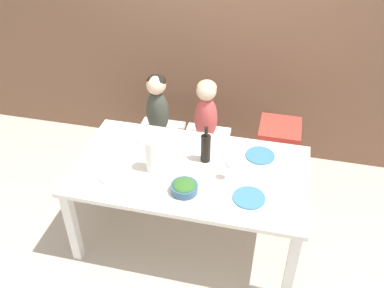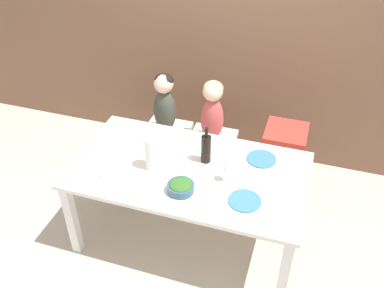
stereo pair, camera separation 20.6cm
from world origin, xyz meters
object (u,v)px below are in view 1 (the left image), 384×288
dinner_plate_front_right (249,198)px  person_child_left (157,102)px  person_child_center (206,109)px  wine_glass_near (229,165)px  paper_towel_roll (153,155)px  salad_bowl_large (184,187)px  chair_right_highchair (279,139)px  dinner_plate_front_left (114,175)px  chair_far_left (159,137)px  wine_bottle (206,148)px  chair_far_center (205,144)px  dinner_plate_back_left (149,137)px  dinner_plate_back_right (260,155)px

dinner_plate_front_right → person_child_left: bearing=134.2°
person_child_center → wine_glass_near: 0.89m
paper_towel_roll → salad_bowl_large: size_ratio=1.38×
chair_right_highchair → person_child_left: (-1.12, 0.00, 0.23)m
chair_right_highchair → wine_glass_near: size_ratio=4.03×
salad_bowl_large → dinner_plate_front_left: (-0.55, 0.05, -0.03)m
wine_glass_near → chair_far_left: bearing=134.1°
chair_far_left → person_child_left: 0.39m
wine_bottle → paper_towel_roll: 0.41m
wine_bottle → salad_bowl_large: wine_bottle is taller
chair_far_center → wine_glass_near: size_ratio=2.68×
chair_right_highchair → dinner_plate_front_right: dinner_plate_front_right is taller
wine_bottle → dinner_plate_front_right: (0.38, -0.35, -0.12)m
person_child_center → wine_glass_near: person_child_center is taller
chair_right_highchair → dinner_plate_front_right: 1.02m
wine_bottle → salad_bowl_large: bearing=-101.0°
chair_far_center → dinner_plate_back_left: 0.69m
dinner_plate_front_left → dinner_plate_back_right: (1.03, 0.48, 0.00)m
wine_bottle → dinner_plate_front_left: 0.71m
salad_bowl_large → dinner_plate_back_left: (-0.45, 0.57, -0.03)m
person_child_center → paper_towel_roll: person_child_center is taller
dinner_plate_back_right → person_child_center: bearing=137.1°
person_child_left → dinner_plate_front_right: 1.39m
dinner_plate_front_left → dinner_plate_back_right: bearing=25.1°
dinner_plate_front_right → wine_bottle: bearing=137.8°
chair_right_highchair → dinner_plate_back_left: (-1.06, -0.46, 0.18)m
person_child_center → dinner_plate_back_right: 0.73m
wine_glass_near → dinner_plate_front_right: wine_glass_near is taller
chair_right_highchair → dinner_plate_front_right: (-0.16, -0.99, 0.18)m
chair_far_center → person_child_center: size_ratio=0.80×
chair_right_highchair → paper_towel_roll: (-0.90, -0.84, 0.30)m
wine_glass_near → dinner_plate_back_left: bearing=153.5°
chair_far_center → paper_towel_roll: 0.99m
paper_towel_roll → salad_bowl_large: (0.29, -0.19, -0.09)m
wine_glass_near → salad_bowl_large: wine_glass_near is taller
dinner_plate_back_right → dinner_plate_front_left: bearing=-154.9°
salad_bowl_large → chair_far_center: bearing=93.1°
dinner_plate_front_left → dinner_plate_back_left: bearing=79.2°
paper_towel_roll → dinner_plate_back_right: 0.85m
wine_glass_near → paper_towel_roll: bearing=-177.7°
person_child_left → dinner_plate_front_left: bearing=-92.0°
wine_glass_near → dinner_plate_back_right: 0.40m
chair_far_center → salad_bowl_large: salad_bowl_large is taller
dinner_plate_front_right → chair_far_left: bearing=134.2°
chair_right_highchair → dinner_plate_back_right: 0.54m
person_child_left → dinner_plate_back_right: size_ratio=2.59×
wine_bottle → dinner_plate_back_right: (0.41, 0.15, -0.12)m
chair_far_left → dinner_plate_back_left: bearing=-81.9°
chair_far_left → paper_towel_roll: 0.99m
person_child_left → dinner_plate_back_left: size_ratio=2.59×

